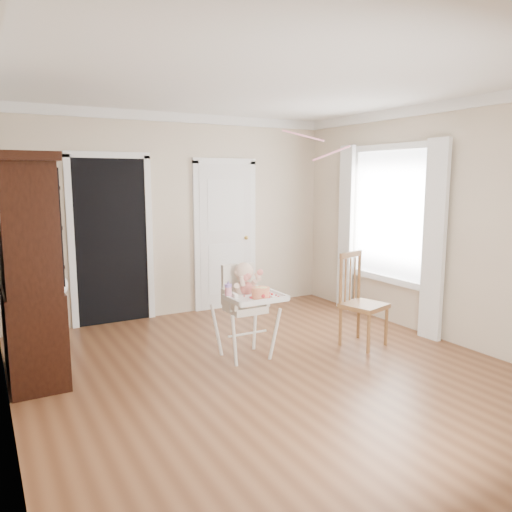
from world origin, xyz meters
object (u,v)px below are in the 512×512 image
high_chair (245,300)px  cake (261,293)px  china_cabinet (29,268)px  sippy_cup (228,290)px  dining_chair (361,303)px

high_chair → cake: (0.03, -0.26, 0.13)m
high_chair → china_cabinet: size_ratio=0.48×
cake → sippy_cup: size_ratio=1.32×
high_chair → dining_chair: 1.35m
cake → sippy_cup: sippy_cup is taller
cake → sippy_cup: 0.32m
sippy_cup → dining_chair: (1.56, -0.17, -0.28)m
high_chair → dining_chair: (1.32, -0.27, -0.13)m
high_chair → dining_chair: dining_chair is taller
china_cabinet → dining_chair: bearing=-14.4°
dining_chair → sippy_cup: bearing=157.5°
high_chair → dining_chair: bearing=-11.4°
sippy_cup → china_cabinet: china_cabinet is taller
china_cabinet → dining_chair: (3.28, -0.84, -0.55)m
high_chair → cake: size_ratio=4.30×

